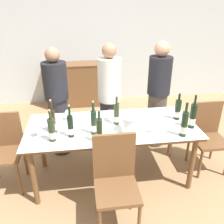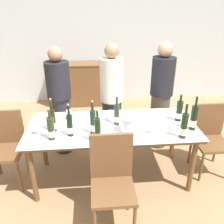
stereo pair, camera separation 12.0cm
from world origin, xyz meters
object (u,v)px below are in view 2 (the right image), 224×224
(sideboard_cabinet, at_px, (80,84))
(wine_bottle_1, at_px, (53,120))
(wine_glass_4, at_px, (153,125))
(wine_glass_5, at_px, (36,127))
(wine_bottle_2, at_px, (70,126))
(ice_bucket, at_px, (130,124))
(wine_bottle_0, at_px, (98,131))
(chair_left_end, at_px, (6,143))
(chair_right_end, at_px, (210,134))
(wine_bottle_4, at_px, (117,115))
(wine_bottle_7, at_px, (184,126))
(wine_glass_1, at_px, (50,120))
(chair_near_front, at_px, (112,177))
(dining_table, at_px, (112,131))
(person_guest_right, at_px, (161,97))
(wine_bottle_5, at_px, (179,112))
(wine_glass_3, at_px, (56,116))
(wine_bottle_6, at_px, (93,123))
(wine_bottle_3, at_px, (194,119))
(wine_glass_0, at_px, (110,113))
(wine_bottle_8, at_px, (51,129))
(person_guest_left, at_px, (112,100))
(person_host, at_px, (60,103))

(sideboard_cabinet, relative_size, wine_bottle_1, 3.11)
(wine_glass_4, bearing_deg, wine_glass_5, 175.33)
(wine_bottle_2, bearing_deg, ice_bucket, 1.83)
(wine_bottle_0, bearing_deg, chair_left_end, 158.85)
(chair_right_end, bearing_deg, wine_bottle_0, -163.55)
(wine_bottle_2, bearing_deg, chair_left_end, 162.07)
(wine_bottle_0, xyz_separation_m, chair_right_end, (1.47, 0.44, -0.37))
(sideboard_cabinet, xyz_separation_m, wine_bottle_4, (0.53, -2.44, 0.42))
(wine_bottle_7, height_order, wine_glass_1, wine_bottle_7)
(ice_bucket, height_order, chair_near_front, chair_near_front)
(dining_table, bearing_deg, person_guest_right, 41.98)
(wine_bottle_5, distance_m, wine_glass_3, 1.50)
(wine_bottle_6, height_order, wine_glass_5, wine_bottle_6)
(wine_bottle_2, distance_m, wine_bottle_3, 1.39)
(wine_bottle_2, xyz_separation_m, wine_glass_0, (0.46, 0.34, -0.03))
(wine_bottle_8, xyz_separation_m, wine_glass_0, (0.65, 0.40, -0.03))
(wine_bottle_4, relative_size, wine_bottle_5, 1.03)
(wine_bottle_1, bearing_deg, chair_near_front, -43.87)
(sideboard_cabinet, distance_m, person_guest_left, 1.92)
(wine_bottle_2, height_order, wine_glass_1, wine_bottle_2)
(wine_bottle_5, height_order, wine_glass_4, wine_bottle_5)
(person_guest_left, bearing_deg, ice_bucket, -80.83)
(sideboard_cabinet, xyz_separation_m, wine_bottle_1, (-0.20, -2.55, 0.44))
(wine_glass_0, relative_size, chair_left_end, 0.14)
(wine_glass_5, xyz_separation_m, person_host, (0.16, 0.82, -0.07))
(sideboard_cabinet, height_order, person_host, person_host)
(ice_bucket, bearing_deg, wine_bottle_5, 19.33)
(wine_glass_4, bearing_deg, wine_glass_3, 162.66)
(wine_bottle_7, distance_m, wine_glass_1, 1.50)
(wine_bottle_5, bearing_deg, chair_right_end, 2.87)
(wine_bottle_7, distance_m, wine_glass_0, 0.90)
(sideboard_cabinet, relative_size, wine_bottle_3, 3.08)
(wine_bottle_1, relative_size, chair_near_front, 0.41)
(wine_bottle_1, bearing_deg, wine_bottle_5, 5.13)
(dining_table, distance_m, wine_bottle_2, 0.54)
(wine_bottle_4, xyz_separation_m, wine_glass_5, (-0.90, -0.16, -0.03))
(chair_left_end, bearing_deg, wine_glass_1, -6.98)
(wine_bottle_1, distance_m, chair_right_end, 2.01)
(wine_glass_5, bearing_deg, dining_table, 8.61)
(ice_bucket, xyz_separation_m, person_guest_right, (0.60, 0.87, -0.05))
(wine_bottle_4, xyz_separation_m, chair_right_end, (1.24, 0.05, -0.36))
(chair_near_front, height_order, chair_left_end, chair_near_front)
(wine_bottle_8, relative_size, person_guest_right, 0.22)
(dining_table, relative_size, person_host, 1.27)
(dining_table, relative_size, wine_bottle_0, 5.23)
(sideboard_cabinet, bearing_deg, wine_bottle_6, -84.57)
(ice_bucket, bearing_deg, person_guest_left, 99.17)
(wine_bottle_2, xyz_separation_m, wine_bottle_3, (1.39, 0.02, 0.02))
(ice_bucket, bearing_deg, wine_glass_3, 162.41)
(wine_glass_3, bearing_deg, chair_near_front, -51.73)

